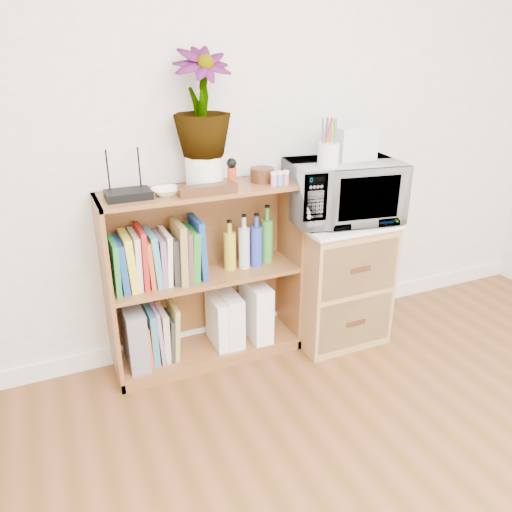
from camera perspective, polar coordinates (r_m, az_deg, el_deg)
skirting_board at (r=3.02m, az=0.03°, el=-7.63°), size 4.00×0.02×0.10m
bookshelf at (r=2.60m, az=-5.80°, el=-2.53°), size 1.00×0.30×0.95m
wicker_unit at (r=2.89m, az=9.07°, el=-2.75°), size 0.50×0.45×0.70m
microwave at (r=2.69m, az=9.88°, el=7.34°), size 0.62×0.47×0.32m
pen_cup at (r=2.52m, az=8.27°, el=11.39°), size 0.10×0.10×0.12m
small_appliance at (r=2.71m, az=10.83°, el=12.62°), size 0.21×0.18×0.17m
router at (r=2.33m, az=-14.40°, el=6.83°), size 0.20×0.14×0.04m
white_bowl at (r=2.35m, az=-10.29°, el=7.27°), size 0.13×0.13×0.03m
plant_pot at (r=2.44m, az=-5.89°, el=9.55°), size 0.18×0.18×0.15m
potted_plant at (r=2.39m, az=-6.21°, el=17.00°), size 0.27×0.27×0.48m
trinket_box at (r=2.33m, az=-5.56°, el=7.56°), size 0.28×0.07×0.04m
kokeshi_doll at (r=2.43m, az=-2.78°, el=8.91°), size 0.04×0.04×0.10m
wooden_bowl at (r=2.54m, az=0.70°, el=9.27°), size 0.12×0.12×0.07m
paint_jars at (r=2.48m, az=2.73°, el=8.71°), size 0.11×0.04×0.06m
file_box at (r=2.64m, az=-13.74°, el=-8.77°), size 0.10×0.26×0.32m
magazine_holder_left at (r=2.73m, az=-4.20°, el=-7.45°), size 0.09×0.22×0.28m
magazine_holder_mid at (r=2.75m, az=-3.02°, el=-7.08°), size 0.09×0.23×0.29m
magazine_holder_right at (r=2.79m, az=-0.02°, el=-6.12°), size 0.10×0.26×0.33m
cookbooks at (r=2.48m, az=-11.11°, el=-0.12°), size 0.45×0.20×0.31m
liquor_bottles at (r=2.61m, az=-0.58°, el=1.73°), size 0.28×0.07×0.30m
lower_books at (r=2.67m, az=-10.98°, el=-8.72°), size 0.19×0.19×0.30m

